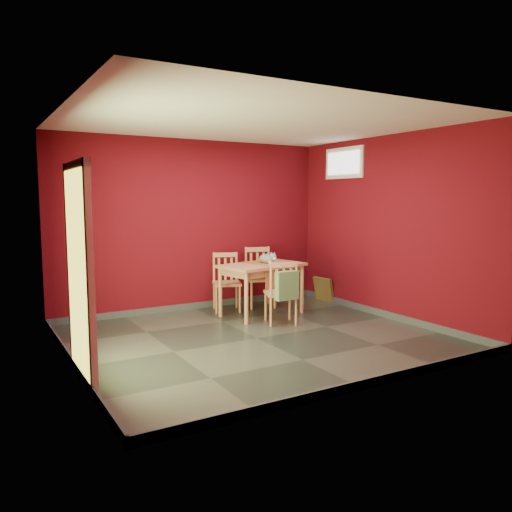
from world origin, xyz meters
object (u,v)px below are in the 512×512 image
chair_far_right (259,276)px  picture_frame (324,289)px  chair_far_left (226,281)px  cat (267,257)px  chair_near (281,292)px  tote_bag (287,285)px  dining_table (262,270)px

chair_far_right → picture_frame: chair_far_right is taller
chair_far_left → cat: size_ratio=2.30×
chair_near → tote_bag: chair_near is taller
dining_table → chair_far_right: size_ratio=1.41×
chair_near → chair_far_right: bearing=74.0°
cat → dining_table: bearing=163.0°
dining_table → chair_far_left: bearing=120.2°
chair_far_right → cat: 0.70m
dining_table → tote_bag: tote_bag is taller
tote_bag → chair_far_left: bearing=99.4°
chair_far_right → cat: (-0.19, -0.55, 0.39)m
tote_bag → dining_table: bearing=83.4°
tote_bag → cat: (0.19, 0.83, 0.30)m
chair_far_left → cat: cat is taller
chair_near → cat: cat is taller
tote_bag → picture_frame: tote_bag is taller
chair_far_left → cat: bearing=-52.9°
chair_far_right → chair_near: bearing=-106.0°
dining_table → picture_frame: dining_table is taller
chair_far_left → picture_frame: chair_far_left is taller
chair_far_left → tote_bag: (0.23, -1.39, 0.12)m
chair_near → tote_bag: size_ratio=1.94×
picture_frame → chair_far_left: bearing=173.0°
chair_near → tote_bag: (-0.05, -0.21, 0.13)m
chair_far_left → tote_bag: bearing=-80.6°
dining_table → tote_bag: 0.84m
chair_near → tote_bag: bearing=-102.7°
chair_far_right → chair_near: (-0.34, -1.17, -0.04)m
chair_near → picture_frame: bearing=32.4°
tote_bag → cat: cat is taller
picture_frame → dining_table: bearing=-167.0°
dining_table → chair_near: 0.66m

